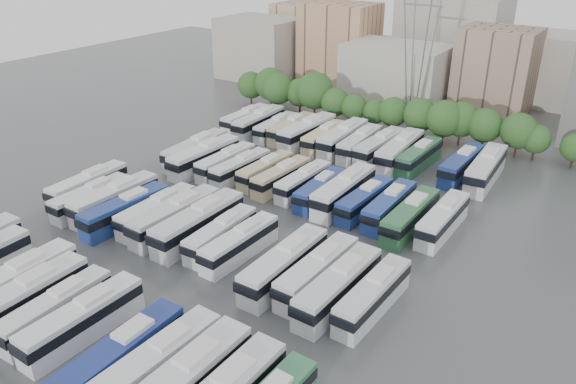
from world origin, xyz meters
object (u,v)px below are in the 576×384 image
Objects in this scene: bus_r2_s2 at (204,157)px; bus_r2_s9 at (344,191)px; bus_r1_s10 at (284,265)px; bus_r0_s6 at (56,309)px; bus_r1_s1 at (91,198)px; bus_r3_s6 at (343,138)px; bus_r1_s6 at (199,223)px; bus_r2_s13 at (443,219)px; bus_r1_s3 at (125,210)px; bus_r3_s9 at (400,151)px; bus_r1_s13 at (373,296)px; bus_r2_s5 at (265,170)px; bus_r2_s8 at (320,190)px; bus_r3_s12 at (462,165)px; bus_r1_s0 at (88,185)px; bus_r3_s8 at (380,147)px; bus_r0_s9 at (121,357)px; bus_r3_s0 at (246,119)px; bus_r1_s5 at (176,216)px; electricity_pylon at (421,20)px; bus_r3_s13 at (486,169)px; bus_r1_s8 at (240,243)px; bus_r2_s1 at (196,150)px; bus_r0_s10 at (157,364)px; bus_r1_s4 at (157,211)px; bus_r2_s6 at (281,177)px; bus_r3_s2 at (276,127)px; bus_r2_s4 at (240,168)px; bus_r3_s7 at (360,143)px; bus_r1_s12 at (338,287)px; bus_r3_s5 at (324,137)px; bus_r2_s3 at (226,162)px; bus_r1_s2 at (115,199)px; bus_r2_s10 at (365,200)px; bus_r2_s7 at (303,181)px; bus_r1_s11 at (317,272)px; bus_r1_s7 at (221,234)px; bus_r0_s4 at (15,283)px; bus_r0_s7 at (83,320)px; bus_r3_s3 at (292,128)px; bus_r3_s1 at (259,122)px; bus_r3_s10 at (419,157)px; bus_r3_s4 at (307,132)px.

bus_r2_s2 is 1.00× the size of bus_r2_s9.
bus_r0_s6 is at bearing -127.25° from bus_r1_s10.
bus_r3_s6 is at bearing 66.23° from bus_r1_s1.
bus_r1_s6 reaches higher than bus_r2_s13.
bus_r3_s9 reaches higher than bus_r1_s3.
bus_r1_s13 is 32.41m from bus_r2_s5.
bus_r2_s8 is (6.59, 35.67, -0.10)m from bus_r0_s6.
bus_r3_s12 is at bearing 101.70° from bus_r2_s13.
bus_r3_s8 is (26.31, 34.88, 0.12)m from bus_r1_s0.
bus_r3_s0 is at bearing 117.13° from bus_r0_s9.
bus_r1_s13 is 18.42m from bus_r2_s13.
bus_r1_s5 is 1.13× the size of bus_r3_s0.
electricity_pylon reaches higher than bus_r3_s13.
bus_r2_s2 is (-19.94, 16.60, 0.29)m from bus_r1_s8.
bus_r2_s13 is (39.57, -0.24, -0.17)m from bus_r2_s1.
bus_r1_s4 is (-19.63, 18.94, -0.11)m from bus_r0_s10.
bus_r3_s8 is 0.94× the size of bus_r3_s9.
bus_r2_s13 reaches higher than bus_r2_s6.
bus_r3_s13 is at bearing -1.04° from bus_r3_s2.
bus_r1_s0 is 17.90m from bus_r2_s1.
bus_r2_s4 is 20.74m from bus_r3_s7.
bus_r1_s1 is 36.30m from bus_r1_s12.
bus_r1_s0 reaches higher than bus_r3_s5.
bus_r2_s2 is at bearing 146.27° from bus_r1_s10.
bus_r1_s0 reaches higher than bus_r2_s3.
bus_r1_s2 reaches higher than bus_r2_s8.
bus_r2_s6 is at bearing -81.63° from bus_r3_s5.
bus_r2_s3 is 22.93m from bus_r2_s10.
bus_r2_s9 is at bearing 55.10° from bus_r1_s5.
bus_r1_s13 is at bearing -42.08° from bus_r2_s7.
bus_r2_s1 reaches higher than bus_r3_s7.
bus_r1_s8 is 25.94m from bus_r2_s2.
bus_r3_s12 is at bearing 32.29° from bus_r2_s3.
bus_r2_s4 is at bearing 145.14° from bus_r1_s11.
bus_r1_s7 is at bearing -81.26° from bus_r3_s5.
bus_r2_s9 is 0.98× the size of bus_r3_s6.
bus_r0_s4 is 1.08× the size of bus_r0_s7.
bus_r1_s11 is at bearing -52.49° from bus_r2_s7.
bus_r0_s6 is at bearing -52.41° from bus_r1_s2.
bus_r2_s10 is (26.39, 17.87, -0.22)m from bus_r1_s2.
bus_r2_s9 reaches higher than bus_r3_s8.
electricity_pylon reaches higher than bus_r3_s3.
bus_r2_s1 is at bearing -91.00° from bus_r3_s1.
electricity_pylon is at bearing 116.80° from bus_r3_s10.
bus_r2_s7 is at bearing 117.29° from bus_r1_s10.
bus_r3_s4 reaches higher than bus_r3_s2.
bus_r1_s0 is 0.95× the size of bus_r1_s2.
bus_r1_s2 is at bearing -106.87° from electricity_pylon.
bus_r2_s7 is at bearing -36.36° from bus_r3_s0.
bus_r0_s9 is at bearing -70.54° from bus_r3_s3.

